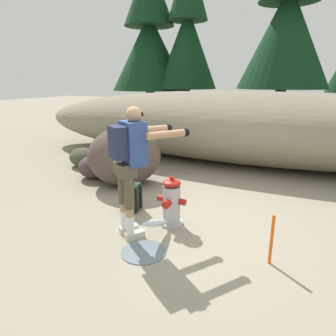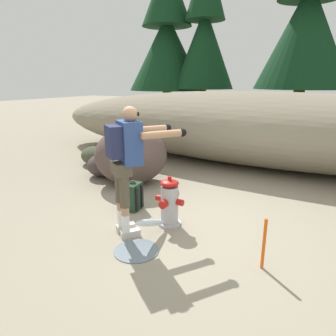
{
  "view_description": "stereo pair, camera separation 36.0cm",
  "coord_description": "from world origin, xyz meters",
  "px_view_note": "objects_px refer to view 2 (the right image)",
  "views": [
    {
      "loc": [
        1.46,
        -3.78,
        2.02
      ],
      "look_at": [
        -0.38,
        0.19,
        0.75
      ],
      "focal_mm": 32.41,
      "sensor_mm": 36.0,
      "label": 1
    },
    {
      "loc": [
        1.78,
        -3.61,
        2.02
      ],
      "look_at": [
        -0.38,
        0.19,
        0.75
      ],
      "focal_mm": 32.41,
      "sensor_mm": 36.0,
      "label": 2
    }
  ],
  "objects_px": {
    "fire_hydrant": "(169,203)",
    "boulder_large": "(131,155)",
    "spare_backpack": "(133,197)",
    "boulder_mid": "(94,156)",
    "utility_worker": "(128,155)",
    "boulder_small": "(104,165)",
    "survey_stake": "(264,244)"
  },
  "relations": [
    {
      "from": "fire_hydrant",
      "to": "spare_backpack",
      "type": "height_order",
      "value": "fire_hydrant"
    },
    {
      "from": "spare_backpack",
      "to": "boulder_mid",
      "type": "height_order",
      "value": "spare_backpack"
    },
    {
      "from": "fire_hydrant",
      "to": "boulder_small",
      "type": "relative_size",
      "value": 0.94
    },
    {
      "from": "utility_worker",
      "to": "boulder_small",
      "type": "xyz_separation_m",
      "value": [
        -2.08,
        1.82,
        -0.85
      ]
    },
    {
      "from": "utility_worker",
      "to": "boulder_mid",
      "type": "relative_size",
      "value": 2.11
    },
    {
      "from": "boulder_large",
      "to": "survey_stake",
      "type": "distance_m",
      "value": 3.44
    },
    {
      "from": "survey_stake",
      "to": "fire_hydrant",
      "type": "bearing_deg",
      "value": 163.67
    },
    {
      "from": "fire_hydrant",
      "to": "spare_backpack",
      "type": "xyz_separation_m",
      "value": [
        -0.78,
        0.18,
        -0.12
      ]
    },
    {
      "from": "boulder_large",
      "to": "boulder_mid",
      "type": "relative_size",
      "value": 1.77
    },
    {
      "from": "utility_worker",
      "to": "boulder_large",
      "type": "relative_size",
      "value": 1.19
    },
    {
      "from": "utility_worker",
      "to": "boulder_large",
      "type": "height_order",
      "value": "utility_worker"
    },
    {
      "from": "fire_hydrant",
      "to": "survey_stake",
      "type": "height_order",
      "value": "fire_hydrant"
    },
    {
      "from": "utility_worker",
      "to": "boulder_small",
      "type": "bearing_deg",
      "value": 83.36
    },
    {
      "from": "fire_hydrant",
      "to": "boulder_large",
      "type": "relative_size",
      "value": 0.51
    },
    {
      "from": "boulder_large",
      "to": "boulder_small",
      "type": "height_order",
      "value": "boulder_large"
    },
    {
      "from": "utility_worker",
      "to": "boulder_small",
      "type": "distance_m",
      "value": 2.89
    },
    {
      "from": "utility_worker",
      "to": "boulder_large",
      "type": "bearing_deg",
      "value": 70.45
    },
    {
      "from": "utility_worker",
      "to": "boulder_mid",
      "type": "xyz_separation_m",
      "value": [
        -2.88,
        2.41,
        -0.87
      ]
    },
    {
      "from": "fire_hydrant",
      "to": "boulder_large",
      "type": "xyz_separation_m",
      "value": [
        -1.57,
        1.24,
        0.24
      ]
    },
    {
      "from": "boulder_mid",
      "to": "boulder_large",
      "type": "bearing_deg",
      "value": -22.7
    },
    {
      "from": "survey_stake",
      "to": "boulder_mid",
      "type": "bearing_deg",
      "value": 153.18
    },
    {
      "from": "boulder_mid",
      "to": "survey_stake",
      "type": "distance_m",
      "value": 5.2
    },
    {
      "from": "survey_stake",
      "to": "boulder_small",
      "type": "bearing_deg",
      "value": 155.32
    },
    {
      "from": "survey_stake",
      "to": "spare_backpack",
      "type": "bearing_deg",
      "value": 164.87
    },
    {
      "from": "spare_backpack",
      "to": "boulder_mid",
      "type": "relative_size",
      "value": 0.58
    },
    {
      "from": "boulder_small",
      "to": "survey_stake",
      "type": "height_order",
      "value": "survey_stake"
    },
    {
      "from": "utility_worker",
      "to": "survey_stake",
      "type": "height_order",
      "value": "utility_worker"
    },
    {
      "from": "utility_worker",
      "to": "boulder_small",
      "type": "relative_size",
      "value": 2.2
    },
    {
      "from": "boulder_small",
      "to": "utility_worker",
      "type": "bearing_deg",
      "value": -41.3
    },
    {
      "from": "spare_backpack",
      "to": "boulder_small",
      "type": "xyz_separation_m",
      "value": [
        -1.63,
        1.17,
        0.03
      ]
    },
    {
      "from": "spare_backpack",
      "to": "boulder_mid",
      "type": "bearing_deg",
      "value": -40.98
    },
    {
      "from": "survey_stake",
      "to": "utility_worker",
      "type": "bearing_deg",
      "value": -177.95
    }
  ]
}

